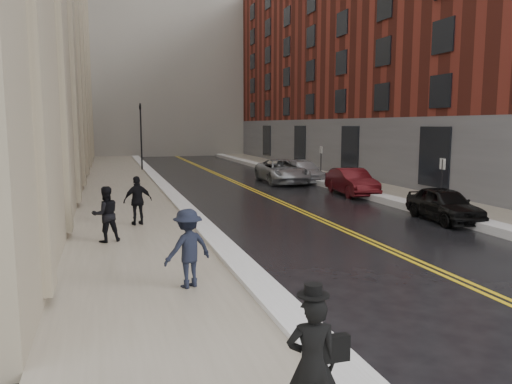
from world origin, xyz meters
TOP-DOWN VIEW (x-y plane):
  - ground at (0.00, 0.00)m, footprint 160.00×160.00m
  - sidewalk_left at (-4.50, 16.00)m, footprint 4.00×64.00m
  - sidewalk_right at (9.00, 16.00)m, footprint 3.00×64.00m
  - lane_stripe_a at (2.38, 16.00)m, footprint 0.12×64.00m
  - lane_stripe_b at (2.62, 16.00)m, footprint 0.12×64.00m
  - snow_ridge_left at (-2.20, 16.00)m, footprint 0.70×60.80m
  - snow_ridge_right at (7.15, 16.00)m, footprint 0.85×60.80m
  - building_right at (17.50, 23.00)m, footprint 14.00×50.00m
  - tower_far_right at (14.00, 66.00)m, footprint 22.00×18.00m
  - traffic_signal at (-2.60, 30.00)m, footprint 0.18×0.15m
  - parking_sign_near at (7.90, 8.00)m, footprint 0.06×0.35m
  - parking_sign_far at (7.90, 20.00)m, footprint 0.06×0.35m
  - car_black at (6.80, 6.34)m, footprint 1.91×3.89m
  - car_maroon at (6.80, 13.70)m, footprint 1.77×4.24m
  - car_silver_near at (6.80, 20.17)m, footprint 2.12×4.57m
  - car_silver_far at (5.20, 19.81)m, footprint 2.65×5.35m
  - pedestrian_main at (-3.16, -4.40)m, footprint 0.65×0.51m
  - pedestrian_a at (-5.33, 5.87)m, footprint 0.94×0.82m
  - pedestrian_b at (-3.67, 1.05)m, footprint 1.25×0.99m
  - pedestrian_c at (-4.26, 8.22)m, footprint 1.06×0.63m

SIDE VIEW (x-z plane):
  - ground at x=0.00m, z-range 0.00..0.00m
  - lane_stripe_a at x=2.38m, z-range 0.00..0.01m
  - lane_stripe_b at x=2.62m, z-range 0.00..0.01m
  - sidewalk_left at x=-4.50m, z-range 0.00..0.15m
  - sidewalk_right at x=9.00m, z-range 0.00..0.15m
  - snow_ridge_left at x=-2.20m, z-range 0.00..0.26m
  - snow_ridge_right at x=7.15m, z-range 0.00..0.30m
  - car_black at x=6.80m, z-range 0.00..1.27m
  - car_silver_near at x=6.80m, z-range 0.00..1.29m
  - car_maroon at x=6.80m, z-range 0.00..1.36m
  - car_silver_far at x=5.20m, z-range 0.00..1.46m
  - pedestrian_main at x=-3.16m, z-range 0.15..1.74m
  - pedestrian_a at x=-5.33m, z-range 0.15..1.80m
  - pedestrian_b at x=-3.67m, z-range 0.15..1.84m
  - pedestrian_c at x=-4.26m, z-range 0.15..1.84m
  - parking_sign_near at x=7.90m, z-range 0.24..2.47m
  - parking_sign_far at x=7.90m, z-range 0.24..2.47m
  - traffic_signal at x=-2.60m, z-range 0.48..5.68m
  - building_right at x=17.50m, z-range 0.00..18.00m
  - tower_far_right at x=14.00m, z-range 0.00..44.00m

